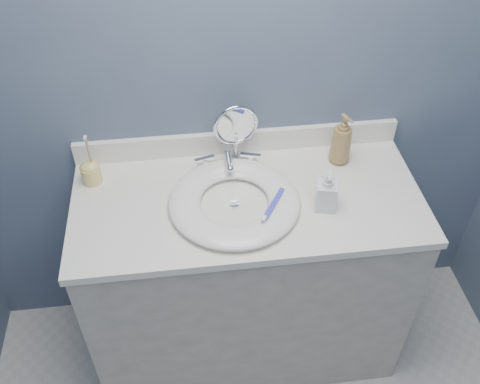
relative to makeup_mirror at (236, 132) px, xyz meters
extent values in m
cube|color=#4C5772|center=(0.02, 0.07, 0.19)|extent=(2.20, 0.02, 2.40)
cube|color=beige|center=(0.02, -0.21, -0.59)|extent=(1.20, 0.55, 0.85)
cube|color=white|center=(0.02, -0.21, -0.15)|extent=(1.22, 0.57, 0.03)
cube|color=white|center=(0.02, 0.05, -0.09)|extent=(1.22, 0.02, 0.09)
cylinder|color=silver|center=(-0.03, -0.24, -0.13)|extent=(0.04, 0.04, 0.01)
cube|color=silver|center=(-0.03, -0.03, -0.13)|extent=(0.22, 0.05, 0.01)
cylinder|color=silver|center=(-0.03, -0.03, -0.10)|extent=(0.03, 0.03, 0.06)
cylinder|color=silver|center=(-0.03, -0.07, -0.07)|extent=(0.02, 0.09, 0.02)
sphere|color=silver|center=(-0.03, -0.12, -0.07)|extent=(0.03, 0.03, 0.03)
cylinder|color=silver|center=(-0.12, -0.03, -0.11)|extent=(0.02, 0.02, 0.03)
cube|color=silver|center=(-0.12, -0.03, -0.09)|extent=(0.08, 0.03, 0.01)
cylinder|color=silver|center=(0.05, -0.03, -0.11)|extent=(0.02, 0.02, 0.03)
cube|color=silver|center=(0.05, -0.03, -0.09)|extent=(0.08, 0.03, 0.01)
cylinder|color=silver|center=(0.00, 0.00, -0.13)|extent=(0.09, 0.09, 0.01)
cylinder|color=silver|center=(0.00, 0.00, -0.07)|extent=(0.01, 0.01, 0.12)
torus|color=silver|center=(0.00, 0.00, 0.03)|extent=(0.17, 0.04, 0.17)
cylinder|color=white|center=(0.00, 0.00, 0.03)|extent=(0.14, 0.03, 0.14)
imported|color=olive|center=(0.38, -0.05, -0.03)|extent=(0.10, 0.10, 0.20)
imported|color=silver|center=(0.27, -0.28, -0.06)|extent=(0.08, 0.08, 0.15)
cylinder|color=#E6CE73|center=(-0.52, -0.05, -0.10)|extent=(0.07, 0.07, 0.07)
ellipsoid|color=#E6CE73|center=(-0.52, -0.05, -0.07)|extent=(0.07, 0.06, 0.04)
cylinder|color=tan|center=(-0.51, -0.05, -0.01)|extent=(0.01, 0.02, 0.13)
cube|color=white|center=(-0.51, -0.06, 0.07)|extent=(0.01, 0.02, 0.01)
cube|color=blue|center=(0.09, -0.29, -0.09)|extent=(0.09, 0.14, 0.01)
cube|color=white|center=(0.05, -0.36, -0.08)|extent=(0.02, 0.03, 0.01)
camera|label=1|loc=(-0.18, -1.54, 1.15)|focal=40.00mm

